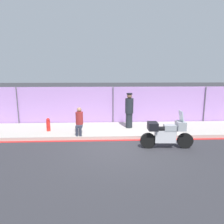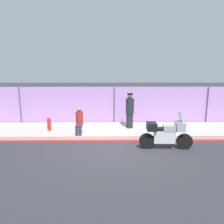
{
  "view_description": "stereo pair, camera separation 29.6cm",
  "coord_description": "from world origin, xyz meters",
  "px_view_note": "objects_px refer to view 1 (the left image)",
  "views": [
    {
      "loc": [
        -0.57,
        -7.39,
        2.88
      ],
      "look_at": [
        -0.15,
        1.77,
        1.13
      ],
      "focal_mm": 32.0,
      "sensor_mm": 36.0,
      "label": 1
    },
    {
      "loc": [
        -0.28,
        -7.39,
        2.88
      ],
      "look_at": [
        -0.15,
        1.77,
        1.13
      ],
      "focal_mm": 32.0,
      "sensor_mm": 36.0,
      "label": 2
    }
  ],
  "objects_px": {
    "fire_hydrant": "(48,125)",
    "person_seated_on_curb": "(79,120)",
    "motorcycle": "(166,133)",
    "officer_standing": "(129,110)"
  },
  "relations": [
    {
      "from": "person_seated_on_curb",
      "to": "fire_hydrant",
      "type": "xyz_separation_m",
      "value": [
        -1.57,
        0.57,
        -0.36
      ]
    },
    {
      "from": "motorcycle",
      "to": "person_seated_on_curb",
      "type": "height_order",
      "value": "motorcycle"
    },
    {
      "from": "motorcycle",
      "to": "person_seated_on_curb",
      "type": "xyz_separation_m",
      "value": [
        -3.56,
        1.54,
        0.23
      ]
    },
    {
      "from": "motorcycle",
      "to": "fire_hydrant",
      "type": "height_order",
      "value": "motorcycle"
    },
    {
      "from": "motorcycle",
      "to": "fire_hydrant",
      "type": "distance_m",
      "value": 5.54
    },
    {
      "from": "fire_hydrant",
      "to": "person_seated_on_curb",
      "type": "bearing_deg",
      "value": -20.03
    },
    {
      "from": "officer_standing",
      "to": "fire_hydrant",
      "type": "relative_size",
      "value": 2.77
    },
    {
      "from": "motorcycle",
      "to": "officer_standing",
      "type": "xyz_separation_m",
      "value": [
        -1.13,
        2.56,
        0.45
      ]
    },
    {
      "from": "motorcycle",
      "to": "officer_standing",
      "type": "distance_m",
      "value": 2.83
    },
    {
      "from": "officer_standing",
      "to": "fire_hydrant",
      "type": "bearing_deg",
      "value": -173.55
    }
  ]
}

